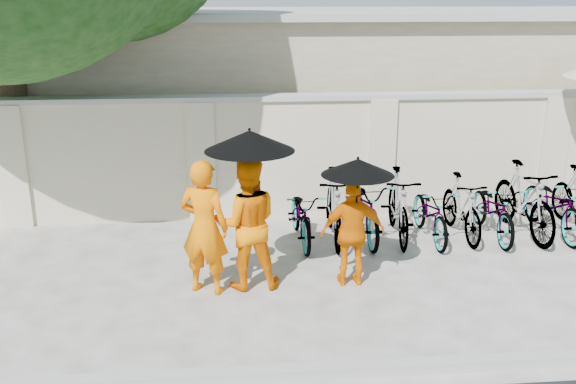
{
  "coord_description": "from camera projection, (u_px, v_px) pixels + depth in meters",
  "views": [
    {
      "loc": [
        -0.51,
        -7.22,
        3.67
      ],
      "look_at": [
        0.24,
        1.01,
        1.1
      ],
      "focal_mm": 40.0,
      "sensor_mm": 36.0,
      "label": 1
    }
  ],
  "objects": [
    {
      "name": "ground",
      "position": [
        276.0,
        300.0,
        8.0
      ],
      "size": [
        80.0,
        80.0,
        0.0
      ],
      "primitive_type": "plane",
      "color": "beige"
    },
    {
      "name": "compound_wall",
      "position": [
        321.0,
        158.0,
        10.83
      ],
      "size": [
        20.0,
        0.3,
        2.0
      ],
      "primitive_type": "cube",
      "color": "beige",
      "rests_on": "ground"
    },
    {
      "name": "bike_4",
      "position": [
        431.0,
        213.0,
        9.88
      ],
      "size": [
        0.58,
        1.63,
        0.85
      ],
      "primitive_type": "imported",
      "rotation": [
        0.0,
        0.0,
        0.01
      ],
      "color": "gray",
      "rests_on": "ground"
    },
    {
      "name": "bike_6",
      "position": [
        493.0,
        210.0,
        9.97
      ],
      "size": [
        0.63,
        1.71,
        0.89
      ],
      "primitive_type": "imported",
      "rotation": [
        0.0,
        0.0,
        -0.02
      ],
      "color": "gray",
      "rests_on": "ground"
    },
    {
      "name": "bike_7",
      "position": [
        524.0,
        200.0,
        10.02
      ],
      "size": [
        0.66,
        1.93,
        1.14
      ],
      "primitive_type": "imported",
      "rotation": [
        0.0,
        0.0,
        0.07
      ],
      "color": "gray",
      "rests_on": "ground"
    },
    {
      "name": "building_behind",
      "position": [
        342.0,
        90.0,
        14.35
      ],
      "size": [
        14.0,
        6.0,
        3.2
      ],
      "primitive_type": "cube",
      "color": "#C2B597",
      "rests_on": "ground"
    },
    {
      "name": "parasol_center",
      "position": [
        249.0,
        141.0,
        7.75
      ],
      "size": [
        1.11,
        1.11,
        1.11
      ],
      "color": "black",
      "rests_on": "ground"
    },
    {
      "name": "monk_left",
      "position": [
        204.0,
        227.0,
        8.0
      ],
      "size": [
        0.75,
        0.63,
        1.74
      ],
      "primitive_type": "imported",
      "rotation": [
        0.0,
        0.0,
        2.75
      ],
      "color": "#FF7700",
      "rests_on": "ground"
    },
    {
      "name": "parasol_right",
      "position": [
        358.0,
        167.0,
        7.92
      ],
      "size": [
        0.92,
        0.92,
        0.91
      ],
      "color": "black",
      "rests_on": "ground"
    },
    {
      "name": "bike_3",
      "position": [
        398.0,
        206.0,
        9.87
      ],
      "size": [
        0.68,
        1.83,
        1.07
      ],
      "primitive_type": "imported",
      "rotation": [
        0.0,
        0.0,
        -0.1
      ],
      "color": "gray",
      "rests_on": "ground"
    },
    {
      "name": "kerb",
      "position": [
        289.0,
        373.0,
        6.36
      ],
      "size": [
        40.0,
        0.16,
        0.12
      ],
      "primitive_type": "cube",
      "color": "#A3A39E",
      "rests_on": "ground"
    },
    {
      "name": "bike_1",
      "position": [
        334.0,
        207.0,
        9.79
      ],
      "size": [
        0.61,
        1.84,
        1.09
      ],
      "primitive_type": "imported",
      "rotation": [
        0.0,
        0.0,
        -0.05
      ],
      "color": "gray",
      "rests_on": "ground"
    },
    {
      "name": "bike_8",
      "position": [
        554.0,
        205.0,
        10.09
      ],
      "size": [
        0.72,
        1.84,
        0.95
      ],
      "primitive_type": "imported",
      "rotation": [
        0.0,
        0.0,
        0.05
      ],
      "color": "gray",
      "rests_on": "ground"
    },
    {
      "name": "bike_2",
      "position": [
        365.0,
        208.0,
        9.92
      ],
      "size": [
        0.68,
        1.85,
        0.97
      ],
      "primitive_type": "imported",
      "rotation": [
        0.0,
        0.0,
        0.02
      ],
      "color": "gray",
      "rests_on": "ground"
    },
    {
      "name": "monk_center",
      "position": [
        247.0,
        224.0,
        8.15
      ],
      "size": [
        0.87,
        0.69,
        1.73
      ],
      "primitive_type": "imported",
      "rotation": [
        0.0,
        0.0,
        3.19
      ],
      "color": "#FF7C00",
      "rests_on": "ground"
    },
    {
      "name": "monk_right",
      "position": [
        353.0,
        233.0,
        8.26
      ],
      "size": [
        0.84,
        0.35,
        1.43
      ],
      "primitive_type": "imported",
      "rotation": [
        0.0,
        0.0,
        3.14
      ],
      "color": "orange",
      "rests_on": "ground"
    },
    {
      "name": "bike_5",
      "position": [
        461.0,
        207.0,
        9.96
      ],
      "size": [
        0.49,
        1.63,
        0.97
      ],
      "primitive_type": "imported",
      "rotation": [
        0.0,
        0.0,
        0.02
      ],
      "color": "gray",
      "rests_on": "ground"
    },
    {
      "name": "bike_0",
      "position": [
        302.0,
        216.0,
        9.75
      ],
      "size": [
        0.64,
        1.65,
        0.86
      ],
      "primitive_type": "imported",
      "rotation": [
        0.0,
        0.0,
        0.05
      ],
      "color": "gray",
      "rests_on": "ground"
    }
  ]
}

